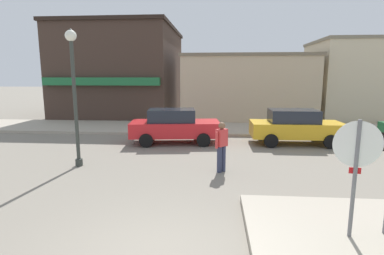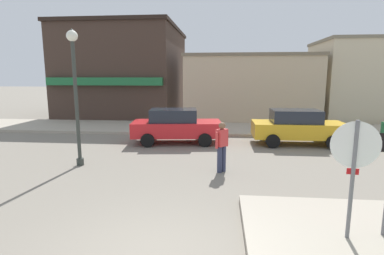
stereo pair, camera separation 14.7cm
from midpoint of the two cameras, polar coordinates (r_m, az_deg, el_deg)
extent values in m
cube|color=#A89E8C|center=(17.25, 2.29, -0.13)|extent=(80.00, 4.00, 0.15)
cylinder|color=slate|center=(6.08, 28.78, -9.55)|extent=(0.07, 0.07, 2.30)
cylinder|color=red|center=(5.91, 29.27, -2.86)|extent=(0.76, 0.11, 0.76)
cylinder|color=white|center=(5.90, 29.33, -2.89)|extent=(0.82, 0.11, 0.82)
cube|color=red|center=(6.02, 28.91, -7.34)|extent=(0.20, 0.04, 0.11)
cylinder|color=#333833|center=(10.70, -20.77, 4.12)|extent=(0.12, 0.12, 4.20)
cylinder|color=#333833|center=(11.05, -20.15, -6.14)|extent=(0.24, 0.24, 0.24)
sphere|color=white|center=(10.73, -21.51, 15.92)|extent=(0.36, 0.36, 0.36)
cone|color=#333833|center=(10.75, -21.56, 16.68)|extent=(0.32, 0.32, 0.18)
cube|color=red|center=(13.71, -2.60, -0.18)|extent=(4.17, 2.16, 0.66)
cube|color=#1E232D|center=(13.62, -3.25, 2.35)|extent=(2.23, 1.63, 0.56)
cylinder|color=black|center=(14.63, 2.35, -1.02)|extent=(0.62, 0.25, 0.60)
cylinder|color=black|center=(12.97, 2.81, -2.42)|extent=(0.62, 0.25, 0.60)
cylinder|color=black|center=(14.69, -7.35, -1.04)|extent=(0.62, 0.25, 0.60)
cylinder|color=black|center=(13.04, -8.14, -2.44)|extent=(0.62, 0.25, 0.60)
cube|color=gold|center=(14.24, 19.83, -0.38)|extent=(4.01, 1.73, 0.66)
cube|color=#1E232D|center=(14.11, 19.39, 2.07)|extent=(2.09, 1.41, 0.56)
cylinder|color=black|center=(15.46, 23.42, -1.24)|extent=(0.60, 0.18, 0.60)
cylinder|color=black|center=(13.89, 25.58, -2.57)|extent=(0.60, 0.18, 0.60)
cylinder|color=black|center=(14.87, 14.31, -1.14)|extent=(0.60, 0.18, 0.60)
cylinder|color=black|center=(13.22, 15.45, -2.53)|extent=(0.60, 0.18, 0.60)
cylinder|color=#2D334C|center=(9.71, 6.44, -5.88)|extent=(0.16, 0.16, 0.85)
cylinder|color=#2D334C|center=(9.59, 5.72, -6.08)|extent=(0.16, 0.16, 0.85)
cube|color=#D13838|center=(9.49, 6.16, -1.94)|extent=(0.41, 0.41, 0.54)
sphere|color=brown|center=(9.42, 6.20, 0.33)|extent=(0.22, 0.22, 0.22)
cylinder|color=#D13838|center=(9.67, 7.07, -2.04)|extent=(0.13, 0.13, 0.52)
cylinder|color=#D13838|center=(9.33, 5.21, -2.43)|extent=(0.13, 0.13, 0.52)
cube|color=#3D2D26|center=(25.01, -11.95, 10.05)|extent=(8.07, 9.81, 6.50)
cube|color=#1E6638|center=(20.24, -16.22, 8.43)|extent=(7.67, 0.40, 0.50)
cube|color=black|center=(25.26, -12.23, 17.71)|extent=(8.32, 10.10, 0.24)
cube|color=tan|center=(21.77, 10.91, 7.19)|extent=(8.64, 5.80, 4.25)
cube|color=#716452|center=(21.79, 11.10, 13.04)|extent=(8.81, 5.92, 0.20)
cube|color=beige|center=(24.39, 31.44, 7.39)|extent=(7.56, 5.49, 5.26)
cube|color=gray|center=(24.50, 32.02, 13.76)|extent=(7.71, 5.60, 0.20)
camera|label=1|loc=(0.07, -89.53, 0.08)|focal=28.00mm
camera|label=2|loc=(0.07, 90.47, -0.08)|focal=28.00mm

